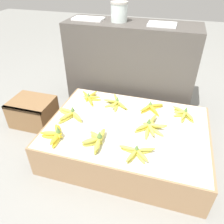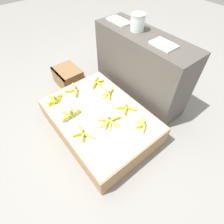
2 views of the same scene
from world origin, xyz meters
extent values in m
plane|color=gray|center=(0.00, 0.00, 0.00)|extent=(10.00, 10.00, 0.00)
cube|color=#997551|center=(0.00, 0.00, 0.13)|extent=(1.21, 0.87, 0.26)
cube|color=silver|center=(0.00, 0.00, 0.27)|extent=(1.18, 0.84, 0.00)
cube|color=#4C4742|center=(-0.15, 0.74, 0.42)|extent=(1.23, 0.41, 0.84)
cube|color=olive|center=(-0.94, 0.13, 0.12)|extent=(0.38, 0.31, 0.25)
cube|color=brown|center=(-0.94, -0.02, 0.23)|extent=(0.38, 0.02, 0.02)
ellipsoid|color=yellow|center=(-0.46, -0.23, 0.28)|extent=(0.10, 0.15, 0.03)
ellipsoid|color=yellow|center=(-0.48, -0.29, 0.28)|extent=(0.16, 0.06, 0.03)
ellipsoid|color=yellow|center=(-0.43, -0.32, 0.28)|extent=(0.04, 0.16, 0.03)
ellipsoid|color=yellow|center=(-0.45, -0.25, 0.31)|extent=(0.12, 0.14, 0.03)
ellipsoid|color=yellow|center=(-0.48, -0.29, 0.31)|extent=(0.16, 0.06, 0.03)
ellipsoid|color=yellow|center=(-0.43, -0.32, 0.31)|extent=(0.03, 0.16, 0.03)
cone|color=#5B7F3D|center=(-0.43, -0.28, 0.35)|extent=(0.04, 0.04, 0.05)
ellipsoid|color=gold|center=(-0.14, -0.20, 0.28)|extent=(0.04, 0.13, 0.03)
ellipsoid|color=gold|center=(-0.17, -0.23, 0.28)|extent=(0.12, 0.09, 0.03)
ellipsoid|color=gold|center=(-0.19, -0.28, 0.28)|extent=(0.12, 0.09, 0.03)
ellipsoid|color=gold|center=(-0.13, -0.31, 0.28)|extent=(0.04, 0.13, 0.03)
ellipsoid|color=gold|center=(-0.14, -0.20, 0.32)|extent=(0.03, 0.12, 0.03)
ellipsoid|color=gold|center=(-0.17, -0.23, 0.32)|extent=(0.12, 0.09, 0.03)
ellipsoid|color=gold|center=(-0.19, -0.28, 0.32)|extent=(0.12, 0.10, 0.03)
ellipsoid|color=gold|center=(-0.13, -0.31, 0.32)|extent=(0.04, 0.13, 0.03)
cone|color=#5B7F3D|center=(-0.14, -0.25, 0.36)|extent=(0.04, 0.04, 0.05)
ellipsoid|color=gold|center=(0.08, -0.27, 0.28)|extent=(0.13, 0.04, 0.02)
ellipsoid|color=gold|center=(0.11, -0.32, 0.28)|extent=(0.06, 0.13, 0.02)
ellipsoid|color=gold|center=(0.15, -0.30, 0.28)|extent=(0.10, 0.11, 0.02)
ellipsoid|color=gold|center=(0.16, -0.25, 0.28)|extent=(0.13, 0.08, 0.02)
ellipsoid|color=gold|center=(0.07, -0.27, 0.30)|extent=(0.13, 0.03, 0.02)
ellipsoid|color=gold|center=(0.10, -0.33, 0.30)|extent=(0.07, 0.13, 0.02)
ellipsoid|color=gold|center=(0.16, -0.31, 0.30)|extent=(0.11, 0.10, 0.02)
ellipsoid|color=gold|center=(0.18, -0.25, 0.30)|extent=(0.13, 0.07, 0.02)
cone|color=#5B7F3D|center=(0.12, -0.27, 0.33)|extent=(0.03, 0.03, 0.04)
ellipsoid|color=#DBCC4C|center=(-0.51, 0.00, 0.28)|extent=(0.15, 0.06, 0.03)
ellipsoid|color=#DBCC4C|center=(-0.48, -0.07, 0.28)|extent=(0.09, 0.15, 0.03)
ellipsoid|color=#DBCC4C|center=(-0.41, -0.04, 0.28)|extent=(0.14, 0.11, 0.03)
ellipsoid|color=#DBCC4C|center=(-0.50, 0.00, 0.31)|extent=(0.15, 0.05, 0.03)
ellipsoid|color=#DBCC4C|center=(-0.47, -0.07, 0.31)|extent=(0.09, 0.15, 0.03)
ellipsoid|color=#DBCC4C|center=(-0.40, -0.04, 0.31)|extent=(0.14, 0.11, 0.03)
cone|color=#5B7F3D|center=(-0.44, -0.01, 0.35)|extent=(0.03, 0.03, 0.04)
ellipsoid|color=#DBCC4C|center=(0.13, -0.02, 0.28)|extent=(0.14, 0.14, 0.03)
ellipsoid|color=#DBCC4C|center=(0.16, -0.05, 0.28)|extent=(0.03, 0.17, 0.03)
ellipsoid|color=#DBCC4C|center=(0.21, -0.02, 0.28)|extent=(0.16, 0.11, 0.03)
ellipsoid|color=#DBCC4C|center=(0.22, 0.03, 0.28)|extent=(0.17, 0.09, 0.03)
ellipsoid|color=#DBCC4C|center=(0.17, 0.06, 0.28)|extent=(0.06, 0.17, 0.03)
ellipsoid|color=#DBCC4C|center=(0.13, -0.02, 0.31)|extent=(0.13, 0.14, 0.03)
ellipsoid|color=#DBCC4C|center=(0.18, -0.03, 0.31)|extent=(0.10, 0.16, 0.03)
ellipsoid|color=#DBCC4C|center=(0.19, 0.01, 0.31)|extent=(0.17, 0.03, 0.03)
ellipsoid|color=#DBCC4C|center=(0.17, 0.07, 0.31)|extent=(0.07, 0.17, 0.03)
cone|color=#5B7F3D|center=(0.16, 0.01, 0.34)|extent=(0.03, 0.03, 0.04)
ellipsoid|color=gold|center=(-0.39, 0.22, 0.28)|extent=(0.11, 0.14, 0.02)
ellipsoid|color=gold|center=(-0.38, 0.26, 0.28)|extent=(0.16, 0.04, 0.02)
ellipsoid|color=gold|center=(-0.41, 0.29, 0.28)|extent=(0.06, 0.16, 0.02)
ellipsoid|color=gold|center=(-0.44, 0.28, 0.28)|extent=(0.13, 0.13, 0.02)
ellipsoid|color=gold|center=(-0.39, 0.22, 0.30)|extent=(0.11, 0.14, 0.02)
ellipsoid|color=gold|center=(-0.39, 0.26, 0.30)|extent=(0.16, 0.06, 0.02)
ellipsoid|color=gold|center=(-0.40, 0.30, 0.30)|extent=(0.07, 0.16, 0.02)
ellipsoid|color=gold|center=(-0.45, 0.29, 0.30)|extent=(0.13, 0.12, 0.02)
cone|color=#5B7F3D|center=(-0.42, 0.26, 0.33)|extent=(0.03, 0.03, 0.04)
ellipsoid|color=gold|center=(-0.16, 0.29, 0.28)|extent=(0.07, 0.13, 0.02)
ellipsoid|color=gold|center=(-0.19, 0.26, 0.28)|extent=(0.13, 0.06, 0.02)
ellipsoid|color=gold|center=(-0.19, 0.22, 0.28)|extent=(0.12, 0.10, 0.02)
ellipsoid|color=gold|center=(-0.14, 0.20, 0.28)|extent=(0.03, 0.13, 0.02)
ellipsoid|color=gold|center=(-0.10, 0.22, 0.28)|extent=(0.13, 0.08, 0.02)
ellipsoid|color=gold|center=(-0.18, 0.31, 0.30)|extent=(0.08, 0.13, 0.02)
ellipsoid|color=gold|center=(-0.21, 0.25, 0.30)|extent=(0.13, 0.03, 0.02)
ellipsoid|color=gold|center=(-0.16, 0.21, 0.30)|extent=(0.05, 0.13, 0.02)
ellipsoid|color=gold|center=(-0.11, 0.22, 0.30)|extent=(0.12, 0.10, 0.02)
cone|color=#5B7F3D|center=(-0.15, 0.25, 0.33)|extent=(0.03, 0.03, 0.04)
ellipsoid|color=gold|center=(0.11, 0.24, 0.28)|extent=(0.10, 0.14, 0.02)
ellipsoid|color=gold|center=(0.17, 0.23, 0.28)|extent=(0.12, 0.13, 0.02)
ellipsoid|color=gold|center=(0.17, 0.29, 0.28)|extent=(0.14, 0.10, 0.02)
ellipsoid|color=gold|center=(0.11, 0.23, 0.30)|extent=(0.10, 0.14, 0.02)
ellipsoid|color=gold|center=(0.16, 0.23, 0.30)|extent=(0.11, 0.14, 0.02)
ellipsoid|color=gold|center=(0.17, 0.28, 0.30)|extent=(0.15, 0.09, 0.02)
cone|color=#5B7F3D|center=(0.13, 0.27, 0.33)|extent=(0.03, 0.03, 0.04)
ellipsoid|color=gold|center=(0.38, 0.27, 0.28)|extent=(0.11, 0.08, 0.02)
ellipsoid|color=gold|center=(0.38, 0.23, 0.28)|extent=(0.11, 0.07, 0.02)
ellipsoid|color=gold|center=(0.40, 0.19, 0.28)|extent=(0.05, 0.12, 0.02)
ellipsoid|color=gold|center=(0.45, 0.21, 0.28)|extent=(0.09, 0.10, 0.02)
ellipsoid|color=gold|center=(0.36, 0.28, 0.31)|extent=(0.11, 0.08, 0.02)
ellipsoid|color=gold|center=(0.38, 0.24, 0.31)|extent=(0.11, 0.06, 0.02)
ellipsoid|color=gold|center=(0.40, 0.20, 0.31)|extent=(0.05, 0.12, 0.02)
ellipsoid|color=gold|center=(0.44, 0.21, 0.31)|extent=(0.08, 0.11, 0.02)
cone|color=#5B7F3D|center=(0.42, 0.25, 0.34)|extent=(0.03, 0.03, 0.04)
cylinder|color=silver|center=(-0.27, 0.73, 0.91)|extent=(0.15, 0.15, 0.15)
cylinder|color=#B7B2A8|center=(-0.27, 0.73, 1.00)|extent=(0.15, 0.15, 0.02)
cube|color=white|center=(-0.57, 0.73, 0.85)|extent=(0.29, 0.15, 0.02)
cube|color=white|center=(0.11, 0.71, 0.85)|extent=(0.24, 0.16, 0.02)
camera|label=1|loc=(0.25, -1.28, 1.31)|focal=35.00mm
camera|label=2|loc=(1.02, -0.65, 1.67)|focal=28.00mm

